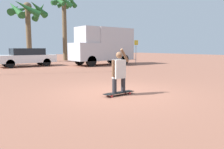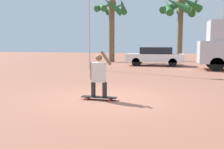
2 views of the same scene
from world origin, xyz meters
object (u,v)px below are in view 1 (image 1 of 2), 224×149
Objects in this scene: parked_car_white at (27,57)px; camper_van at (103,45)px; palm_tree_near_van at (64,9)px; person_skateboarder at (119,71)px; street_sign at (136,48)px; palm_tree_center_background at (27,13)px; skateboard at (119,93)px.

camper_van is at bearing -21.66° from parked_car_white.
parked_car_white is at bearing -135.49° from palm_tree_near_van.
person_skateboarder is 0.64× the size of street_sign.
palm_tree_near_van reaches higher than person_skateboarder.
parked_car_white is 0.59× the size of palm_tree_near_van.
person_skateboarder reaches higher than parked_car_white.
street_sign is (9.13, -3.05, 0.65)m from parked_car_white.
palm_tree_near_van is (6.11, 6.01, 5.17)m from parked_car_white.
camper_van is 0.86× the size of palm_tree_center_background.
skateboard is at bearing -135.44° from street_sign.
person_skateboarder is at bearing -110.11° from palm_tree_near_van.
camper_van is (6.65, 10.46, 1.66)m from skateboard.
palm_tree_near_van is 3.46× the size of street_sign.
palm_tree_center_background is at bearing 71.97° from parked_car_white.
camper_van is at bearing 167.59° from street_sign.
camper_van is at bearing -91.59° from palm_tree_near_van.
person_skateboarder is 12.43m from camper_van.
palm_tree_center_background is at bearing 115.74° from camper_van.
skateboard is 20.86m from palm_tree_near_van.
camper_van reaches higher than person_skateboarder.
palm_tree_center_background is (1.92, 5.89, 4.33)m from parked_car_white.
palm_tree_center_background is (-3.96, 8.22, 3.36)m from camper_van.
skateboard is 0.78× the size of person_skateboarder.
person_skateboarder is 0.18× the size of palm_tree_near_van.
palm_tree_near_van reaches higher than palm_tree_center_background.
parked_car_white is 7.56m from palm_tree_center_background.
camper_van is 6.40m from parked_car_white.
parked_car_white is (-5.88, 2.34, -0.97)m from camper_van.
palm_tree_near_van is 4.28m from palm_tree_center_background.
parked_car_white is at bearing 158.34° from camper_van.
palm_tree_near_van is at bearing 1.65° from palm_tree_center_background.
palm_tree_center_background is (-4.20, -0.12, -0.84)m from palm_tree_near_van.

